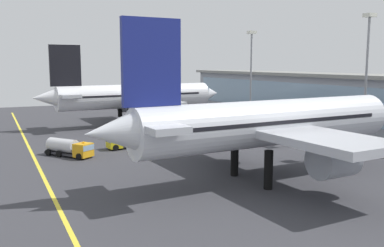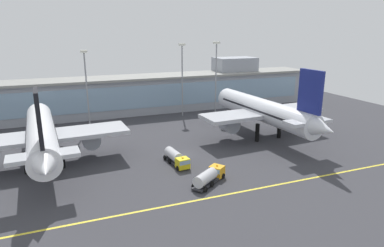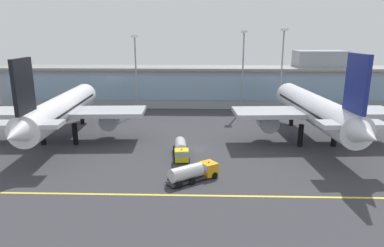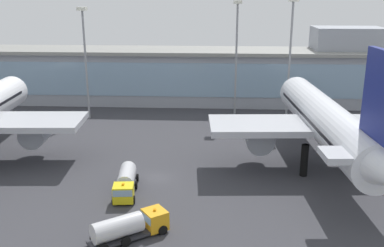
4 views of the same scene
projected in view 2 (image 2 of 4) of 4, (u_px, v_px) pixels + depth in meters
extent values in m
plane|color=#38383D|center=(184.00, 155.00, 81.14)|extent=(184.24, 184.24, 0.00)
cube|color=yellow|center=(225.00, 195.00, 61.42)|extent=(147.39, 0.50, 0.01)
cube|color=#9399A3|center=(139.00, 95.00, 121.07)|extent=(131.60, 12.00, 12.25)
cube|color=#84A3BC|center=(143.00, 97.00, 115.49)|extent=(126.34, 0.20, 7.84)
cube|color=gray|center=(138.00, 77.00, 119.31)|extent=(134.60, 14.00, 0.80)
cube|color=#9399A3|center=(235.00, 65.00, 134.32)|extent=(16.00, 10.00, 6.00)
cylinder|color=black|center=(26.00, 163.00, 70.02)|extent=(1.10, 1.10, 4.69)
cylinder|color=black|center=(62.00, 158.00, 72.86)|extent=(1.10, 1.10, 4.69)
cylinder|color=black|center=(42.00, 137.00, 87.08)|extent=(1.10, 1.10, 4.69)
cylinder|color=white|center=(41.00, 134.00, 72.82)|extent=(8.13, 39.18, 5.86)
cone|color=white|center=(39.00, 112.00, 91.35)|extent=(5.86, 5.59, 5.57)
cone|color=white|center=(45.00, 168.00, 53.91)|extent=(5.35, 6.73, 4.98)
cube|color=#84A3BC|center=(39.00, 111.00, 88.18)|extent=(4.63, 4.35, 1.76)
cube|color=black|center=(41.00, 132.00, 72.70)|extent=(7.82, 32.97, 0.47)
cube|color=#B7BAC1|center=(42.00, 137.00, 73.02)|extent=(37.25, 11.48, 0.94)
cylinder|color=#999EA8|center=(90.00, 139.00, 79.03)|extent=(4.39, 5.29, 4.10)
cube|color=black|center=(39.00, 118.00, 55.81)|extent=(1.11, 7.03, 9.37)
cube|color=#B7BAC1|center=(44.00, 156.00, 57.62)|extent=(12.00, 4.96, 0.75)
cylinder|color=black|center=(257.00, 133.00, 90.00)|extent=(1.10, 1.10, 4.88)
cylinder|color=black|center=(279.00, 129.00, 92.99)|extent=(1.10, 1.10, 4.88)
cylinder|color=black|center=(234.00, 116.00, 106.98)|extent=(1.10, 1.10, 4.88)
cylinder|color=silver|center=(263.00, 110.00, 92.79)|extent=(8.55, 38.92, 6.10)
cone|color=silver|center=(224.00, 97.00, 111.22)|extent=(6.13, 5.85, 5.80)
cone|color=silver|center=(322.00, 128.00, 73.97)|extent=(5.60, 7.03, 5.19)
cube|color=#84A3BC|center=(229.00, 95.00, 107.99)|extent=(4.84, 4.55, 1.83)
cube|color=black|center=(263.00, 108.00, 92.67)|extent=(8.21, 32.76, 0.49)
cube|color=#B7BAC1|center=(262.00, 113.00, 93.00)|extent=(35.62, 11.48, 0.98)
cylinder|color=#999EA8|center=(229.00, 124.00, 90.84)|extent=(4.58, 5.28, 4.27)
cylinder|color=#999EA8|center=(287.00, 116.00, 98.88)|extent=(4.58, 5.28, 4.27)
cube|color=navy|center=(310.00, 92.00, 75.84)|extent=(1.17, 6.98, 9.76)
cube|color=#B7BAC1|center=(308.00, 122.00, 77.73)|extent=(11.48, 4.95, 0.78)
cylinder|color=black|center=(189.00, 166.00, 72.90)|extent=(0.41, 1.13, 1.10)
cylinder|color=black|center=(178.00, 168.00, 71.75)|extent=(0.41, 1.13, 1.10)
cylinder|color=black|center=(180.00, 159.00, 76.75)|extent=(0.41, 1.13, 1.10)
cylinder|color=black|center=(169.00, 161.00, 75.59)|extent=(0.41, 1.13, 1.10)
cylinder|color=black|center=(175.00, 156.00, 78.90)|extent=(0.41, 1.13, 1.10)
cylinder|color=black|center=(165.00, 158.00, 77.74)|extent=(0.41, 1.13, 1.10)
cube|color=#2D2D33|center=(175.00, 161.00, 76.04)|extent=(3.12, 7.76, 0.30)
cube|color=yellow|center=(183.00, 163.00, 72.32)|extent=(2.83, 2.60, 2.20)
cube|color=#84A3BC|center=(183.00, 161.00, 72.19)|extent=(2.74, 2.68, 0.88)
cylinder|color=silver|center=(174.00, 155.00, 76.15)|extent=(2.87, 5.79, 2.30)
cube|color=orange|center=(183.00, 158.00, 72.00)|extent=(0.30, 0.40, 0.20)
cylinder|color=black|center=(212.00, 173.00, 69.34)|extent=(1.07, 0.89, 1.10)
cylinder|color=black|center=(223.00, 176.00, 67.99)|extent=(1.07, 0.89, 1.10)
cylinder|color=black|center=(200.00, 181.00, 65.70)|extent=(1.07, 0.89, 1.10)
cylinder|color=black|center=(212.00, 184.00, 64.34)|extent=(1.07, 0.89, 1.10)
cylinder|color=black|center=(194.00, 186.00, 63.66)|extent=(1.07, 0.89, 1.10)
cylinder|color=black|center=(205.00, 189.00, 62.30)|extent=(1.07, 0.89, 1.10)
cube|color=#2D2D33|center=(207.00, 183.00, 65.20)|extent=(7.50, 6.32, 0.30)
cube|color=orange|center=(217.00, 171.00, 68.22)|extent=(3.42, 3.48, 2.20)
cube|color=#84A3BC|center=(217.00, 169.00, 68.09)|extent=(3.43, 3.45, 0.88)
cylinder|color=silver|center=(205.00, 178.00, 64.41)|extent=(5.87, 5.13, 2.30)
cube|color=orange|center=(217.00, 166.00, 67.89)|extent=(0.30, 0.40, 0.20)
cylinder|color=gray|center=(87.00, 92.00, 99.25)|extent=(0.44, 0.44, 22.62)
cube|color=silver|center=(84.00, 51.00, 96.10)|extent=(1.80, 1.80, 0.70)
cylinder|color=gray|center=(216.00, 80.00, 115.00)|extent=(0.44, 0.44, 24.41)
cube|color=silver|center=(217.00, 43.00, 111.62)|extent=(1.80, 1.80, 0.70)
cylinder|color=gray|center=(182.00, 81.00, 114.64)|extent=(0.44, 0.44, 23.86)
cube|color=silver|center=(182.00, 44.00, 111.33)|extent=(1.80, 1.80, 0.70)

